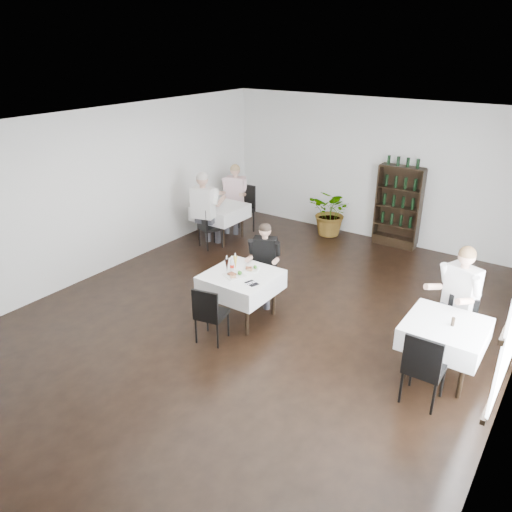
{
  "coord_description": "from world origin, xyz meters",
  "views": [
    {
      "loc": [
        3.81,
        -5.54,
        4.07
      ],
      "look_at": [
        -0.16,
        0.2,
        1.03
      ],
      "focal_mm": 35.0,
      "sensor_mm": 36.0,
      "label": 1
    }
  ],
  "objects_px": {
    "diner_main": "(264,257)",
    "potted_tree": "(332,212)",
    "main_table": "(241,282)",
    "wine_shelf": "(398,208)"
  },
  "relations": [
    {
      "from": "main_table",
      "to": "diner_main",
      "type": "xyz_separation_m",
      "value": [
        -0.02,
        0.67,
        0.18
      ]
    },
    {
      "from": "potted_tree",
      "to": "wine_shelf",
      "type": "bearing_deg",
      "value": 9.03
    },
    {
      "from": "wine_shelf",
      "to": "potted_tree",
      "type": "bearing_deg",
      "value": -170.97
    },
    {
      "from": "wine_shelf",
      "to": "main_table",
      "type": "distance_m",
      "value": 4.41
    },
    {
      "from": "main_table",
      "to": "wine_shelf",
      "type": "bearing_deg",
      "value": 78.22
    },
    {
      "from": "main_table",
      "to": "diner_main",
      "type": "distance_m",
      "value": 0.69
    },
    {
      "from": "diner_main",
      "to": "main_table",
      "type": "bearing_deg",
      "value": -88.0
    },
    {
      "from": "main_table",
      "to": "diner_main",
      "type": "relative_size",
      "value": 0.75
    },
    {
      "from": "wine_shelf",
      "to": "main_table",
      "type": "relative_size",
      "value": 1.7
    },
    {
      "from": "diner_main",
      "to": "potted_tree",
      "type": "bearing_deg",
      "value": 97.9
    }
  ]
}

